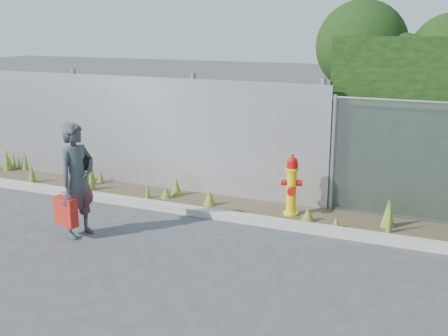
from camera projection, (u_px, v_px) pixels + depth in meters
ground at (203, 264)px, 7.70m from camera, size 80.00×80.00×0.00m
curb at (250, 219)px, 9.28m from camera, size 16.00×0.22×0.12m
weed_strip at (252, 202)px, 9.97m from camera, size 16.00×1.36×0.53m
corrugated_fence at (123, 130)px, 11.37m from camera, size 8.50×0.21×2.30m
fire_hydrant at (291, 186)px, 9.52m from camera, size 0.36×0.32×1.07m
woman at (77, 180)px, 8.53m from camera, size 0.52×0.71×1.78m
red_tote_bag at (66, 211)px, 8.54m from camera, size 0.40×0.15×0.53m
black_shoulder_bag at (81, 163)px, 8.60m from camera, size 0.26×0.11×0.19m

